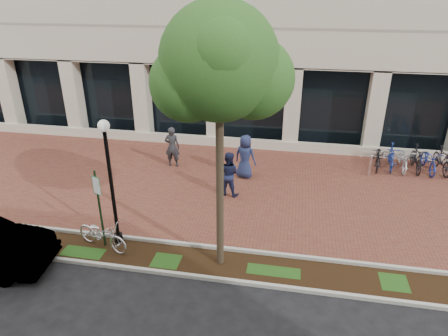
% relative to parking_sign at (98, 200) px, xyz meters
% --- Properties ---
extents(ground, '(120.00, 120.00, 0.00)m').
position_rel_parking_sign_xyz_m(ground, '(3.69, 4.98, -1.72)').
color(ground, black).
rests_on(ground, ground).
extents(brick_plaza, '(40.00, 9.00, 0.01)m').
position_rel_parking_sign_xyz_m(brick_plaza, '(3.69, 4.98, -1.71)').
color(brick_plaza, brown).
rests_on(brick_plaza, ground).
extents(planting_strip, '(40.00, 1.50, 0.01)m').
position_rel_parking_sign_xyz_m(planting_strip, '(3.69, -0.27, -1.71)').
color(planting_strip, black).
rests_on(planting_strip, ground).
extents(curb_plaza_side, '(40.00, 0.12, 0.12)m').
position_rel_parking_sign_xyz_m(curb_plaza_side, '(3.69, 0.48, -1.66)').
color(curb_plaza_side, '#B9B9AE').
rests_on(curb_plaza_side, ground).
extents(curb_street_side, '(40.00, 0.12, 0.12)m').
position_rel_parking_sign_xyz_m(curb_street_side, '(3.69, -1.02, -1.66)').
color(curb_street_side, '#B9B9AE').
rests_on(curb_street_side, ground).
extents(parking_sign, '(0.34, 0.07, 2.74)m').
position_rel_parking_sign_xyz_m(parking_sign, '(0.00, 0.00, 0.00)').
color(parking_sign, '#13341A').
rests_on(parking_sign, ground).
extents(lamppost, '(0.36, 0.36, 4.27)m').
position_rel_parking_sign_xyz_m(lamppost, '(0.35, 0.31, 0.70)').
color(lamppost, black).
rests_on(lamppost, ground).
extents(street_tree, '(3.62, 3.01, 7.63)m').
position_rel_parking_sign_xyz_m(street_tree, '(3.96, -0.13, 4.20)').
color(street_tree, '#4D3D2C').
rests_on(street_tree, ground).
extents(locked_bicycle, '(2.13, 1.28, 1.06)m').
position_rel_parking_sign_xyz_m(locked_bicycle, '(0.02, -0.11, -1.19)').
color(locked_bicycle, silver).
rests_on(locked_bicycle, ground).
extents(pedestrian_left, '(0.72, 0.49, 1.94)m').
position_rel_parking_sign_xyz_m(pedestrian_left, '(0.33, 6.55, -0.75)').
color(pedestrian_left, '#28292D').
rests_on(pedestrian_left, ground).
extents(pedestrian_mid, '(1.03, 0.87, 1.85)m').
position_rel_parking_sign_xyz_m(pedestrian_mid, '(3.39, 4.25, -0.79)').
color(pedestrian_mid, '#1B2144').
rests_on(pedestrian_mid, ground).
extents(pedestrian_right, '(1.10, 0.88, 1.97)m').
position_rel_parking_sign_xyz_m(pedestrian_right, '(3.84, 5.98, -0.73)').
color(pedestrian_right, navy).
rests_on(pedestrian_right, ground).
extents(bollard, '(0.12, 0.12, 1.05)m').
position_rel_parking_sign_xyz_m(bollard, '(9.32, 7.09, -1.19)').
color(bollard, silver).
rests_on(bollard, ground).
extents(bike_rack_cluster, '(3.63, 2.10, 1.17)m').
position_rel_parking_sign_xyz_m(bike_rack_cluster, '(11.19, 8.13, -1.16)').
color(bike_rack_cluster, black).
rests_on(bike_rack_cluster, ground).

